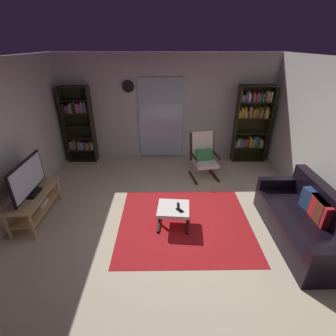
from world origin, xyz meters
name	(u,v)px	position (x,y,z in m)	size (l,w,h in m)	color
ground_plane	(169,225)	(0.00, 0.00, 0.00)	(7.02, 7.02, 0.00)	beige
wall_back	(167,108)	(0.00, 2.90, 1.30)	(5.60, 0.06, 2.60)	beige
glass_door_panel	(161,119)	(-0.16, 2.83, 1.05)	(1.10, 0.01, 2.00)	silver
area_rug	(185,223)	(0.28, 0.05, 0.00)	(2.24, 1.99, 0.01)	#A9191E
tv_stand	(35,202)	(-2.33, 0.25, 0.32)	(0.48, 1.19, 0.49)	tan
television	(28,179)	(-2.32, 0.25, 0.78)	(0.20, 1.00, 0.62)	black
bookshelf_near_tv	(79,126)	(-2.20, 2.68, 0.94)	(0.70, 0.30, 1.89)	black
bookshelf_near_sofa	(252,121)	(2.11, 2.63, 1.04)	(0.82, 0.30, 1.91)	black
leather_sofa	(306,222)	(2.13, -0.33, 0.31)	(0.81, 1.87, 0.85)	black
lounge_armchair	(204,154)	(0.81, 1.77, 0.53)	(0.67, 0.74, 1.02)	black
ottoman	(173,210)	(0.08, 0.01, 0.30)	(0.56, 0.52, 0.36)	white
tv_remote	(178,205)	(0.16, 0.05, 0.37)	(0.04, 0.14, 0.02)	black
cell_phone	(180,210)	(0.17, -0.07, 0.37)	(0.07, 0.14, 0.01)	black
wall_clock	(128,86)	(-0.93, 2.82, 1.85)	(0.29, 0.03, 0.29)	silver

